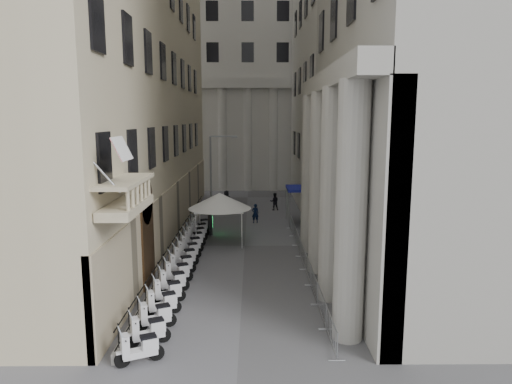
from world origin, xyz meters
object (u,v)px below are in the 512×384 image
street_lamp (214,171)px  pedestrian_b (274,202)px  scooter_0 (141,364)px  security_tent (220,201)px  info_kiosk (210,223)px  pedestrian_a (255,213)px

street_lamp → pedestrian_b: size_ratio=4.35×
scooter_0 → security_tent: 16.23m
security_tent → info_kiosk: security_tent is taller
scooter_0 → pedestrian_b: (6.05, 27.23, 0.82)m
street_lamp → info_kiosk: (0.10, -4.91, -3.38)m
scooter_0 → pedestrian_a: (4.21, 21.91, 0.81)m
security_tent → pedestrian_b: security_tent is taller
scooter_0 → security_tent: size_ratio=0.35×
security_tent → info_kiosk: 3.27m
street_lamp → pedestrian_a: bearing=-29.4°
scooter_0 → security_tent: (1.76, 15.86, 2.94)m
scooter_0 → street_lamp: bearing=-25.8°
security_tent → info_kiosk: (-0.93, 2.32, -2.11)m
scooter_0 → pedestrian_b: pedestrian_b is taller
scooter_0 → pedestrian_b: size_ratio=0.91×
security_tent → pedestrian_b: 12.34m
pedestrian_a → pedestrian_b: size_ratio=0.98×
info_kiosk → pedestrian_b: size_ratio=1.00×
pedestrian_a → info_kiosk: bearing=36.7°
info_kiosk → security_tent: bearing=-81.9°
security_tent → street_lamp: bearing=98.1°
security_tent → street_lamp: (-1.03, 7.23, 1.27)m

